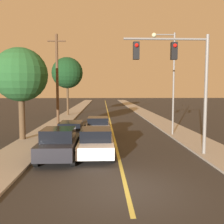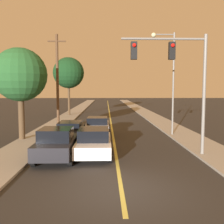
{
  "view_description": "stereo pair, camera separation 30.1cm",
  "coord_description": "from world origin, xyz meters",
  "px_view_note": "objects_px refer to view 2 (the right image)",
  "views": [
    {
      "loc": [
        -0.85,
        -8.59,
        3.58
      ],
      "look_at": [
        0.0,
        13.5,
        1.6
      ],
      "focal_mm": 40.0,
      "sensor_mm": 36.0,
      "label": 1
    },
    {
      "loc": [
        -0.55,
        -8.6,
        3.58
      ],
      "look_at": [
        0.0,
        13.5,
        1.6
      ],
      "focal_mm": 40.0,
      "sensor_mm": 36.0,
      "label": 2
    }
  ],
  "objects_px": {
    "car_near_lane_front": "(94,142)",
    "traffic_signal_mast": "(178,70)",
    "tree_left_near": "(20,75)",
    "streetlamp_right": "(168,71)",
    "utility_pole_left": "(57,80)",
    "car_near_lane_second": "(98,126)",
    "car_outer_lane_second": "(70,130)",
    "tree_left_far": "(69,73)",
    "car_outer_lane_front": "(57,144)"
  },
  "relations": [
    {
      "from": "car_outer_lane_second",
      "to": "utility_pole_left",
      "type": "xyz_separation_m",
      "value": [
        -1.8,
        4.91,
        3.76
      ]
    },
    {
      "from": "car_near_lane_second",
      "to": "traffic_signal_mast",
      "type": "distance_m",
      "value": 8.48
    },
    {
      "from": "car_near_lane_second",
      "to": "utility_pole_left",
      "type": "relative_size",
      "value": 0.47
    },
    {
      "from": "streetlamp_right",
      "to": "tree_left_near",
      "type": "height_order",
      "value": "streetlamp_right"
    },
    {
      "from": "tree_left_far",
      "to": "utility_pole_left",
      "type": "bearing_deg",
      "value": -86.39
    },
    {
      "from": "car_outer_lane_front",
      "to": "streetlamp_right",
      "type": "relative_size",
      "value": 0.5
    },
    {
      "from": "traffic_signal_mast",
      "to": "streetlamp_right",
      "type": "xyz_separation_m",
      "value": [
        0.97,
        5.93,
        0.4
      ]
    },
    {
      "from": "car_near_lane_front",
      "to": "tree_left_near",
      "type": "bearing_deg",
      "value": 141.48
    },
    {
      "from": "car_outer_lane_second",
      "to": "utility_pole_left",
      "type": "relative_size",
      "value": 0.58
    },
    {
      "from": "car_near_lane_second",
      "to": "car_outer_lane_second",
      "type": "relative_size",
      "value": 0.8
    },
    {
      "from": "car_near_lane_second",
      "to": "streetlamp_right",
      "type": "relative_size",
      "value": 0.5
    },
    {
      "from": "car_outer_lane_front",
      "to": "car_outer_lane_second",
      "type": "distance_m",
      "value": 4.99
    },
    {
      "from": "car_near_lane_second",
      "to": "car_outer_lane_front",
      "type": "relative_size",
      "value": 1.0
    },
    {
      "from": "car_near_lane_front",
      "to": "streetlamp_right",
      "type": "xyz_separation_m",
      "value": [
        5.43,
        5.75,
        4.27
      ]
    },
    {
      "from": "car_near_lane_front",
      "to": "car_outer_lane_second",
      "type": "xyz_separation_m",
      "value": [
        -1.88,
        4.33,
        -0.06
      ]
    },
    {
      "from": "car_outer_lane_second",
      "to": "tree_left_far",
      "type": "bearing_deg",
      "value": 98.62
    },
    {
      "from": "traffic_signal_mast",
      "to": "utility_pole_left",
      "type": "height_order",
      "value": "utility_pole_left"
    },
    {
      "from": "car_near_lane_second",
      "to": "tree_left_far",
      "type": "distance_m",
      "value": 16.65
    },
    {
      "from": "utility_pole_left",
      "to": "car_near_lane_front",
      "type": "bearing_deg",
      "value": -68.29
    },
    {
      "from": "tree_left_near",
      "to": "utility_pole_left",
      "type": "bearing_deg",
      "value": 72.44
    },
    {
      "from": "traffic_signal_mast",
      "to": "tree_left_near",
      "type": "xyz_separation_m",
      "value": [
        -9.73,
        4.38,
        -0.05
      ]
    },
    {
      "from": "car_outer_lane_second",
      "to": "traffic_signal_mast",
      "type": "bearing_deg",
      "value": -35.45
    },
    {
      "from": "traffic_signal_mast",
      "to": "tree_left_far",
      "type": "distance_m",
      "value": 23.11
    },
    {
      "from": "car_near_lane_front",
      "to": "car_outer_lane_second",
      "type": "distance_m",
      "value": 4.72
    },
    {
      "from": "car_near_lane_front",
      "to": "traffic_signal_mast",
      "type": "distance_m",
      "value": 5.91
    },
    {
      "from": "traffic_signal_mast",
      "to": "utility_pole_left",
      "type": "distance_m",
      "value": 12.45
    },
    {
      "from": "streetlamp_right",
      "to": "tree_left_near",
      "type": "xyz_separation_m",
      "value": [
        -10.7,
        -1.55,
        -0.45
      ]
    },
    {
      "from": "streetlamp_right",
      "to": "utility_pole_left",
      "type": "distance_m",
      "value": 9.77
    },
    {
      "from": "streetlamp_right",
      "to": "car_outer_lane_front",
      "type": "bearing_deg",
      "value": -138.77
    },
    {
      "from": "car_near_lane_second",
      "to": "utility_pole_left",
      "type": "distance_m",
      "value": 6.19
    },
    {
      "from": "car_outer_lane_second",
      "to": "traffic_signal_mast",
      "type": "height_order",
      "value": "traffic_signal_mast"
    },
    {
      "from": "tree_left_near",
      "to": "tree_left_far",
      "type": "height_order",
      "value": "tree_left_far"
    },
    {
      "from": "car_near_lane_second",
      "to": "streetlamp_right",
      "type": "bearing_deg",
      "value": -1.62
    },
    {
      "from": "traffic_signal_mast",
      "to": "tree_left_far",
      "type": "relative_size",
      "value": 0.81
    },
    {
      "from": "streetlamp_right",
      "to": "tree_left_far",
      "type": "distance_m",
      "value": 18.28
    },
    {
      "from": "car_near_lane_second",
      "to": "traffic_signal_mast",
      "type": "height_order",
      "value": "traffic_signal_mast"
    },
    {
      "from": "car_near_lane_front",
      "to": "tree_left_near",
      "type": "xyz_separation_m",
      "value": [
        -5.27,
        4.2,
        3.82
      ]
    },
    {
      "from": "car_near_lane_second",
      "to": "tree_left_near",
      "type": "height_order",
      "value": "tree_left_near"
    },
    {
      "from": "car_outer_lane_second",
      "to": "car_near_lane_second",
      "type": "bearing_deg",
      "value": 39.89
    },
    {
      "from": "traffic_signal_mast",
      "to": "car_near_lane_front",
      "type": "bearing_deg",
      "value": 177.64
    },
    {
      "from": "tree_left_far",
      "to": "tree_left_near",
      "type": "bearing_deg",
      "value": -92.86
    },
    {
      "from": "car_near_lane_front",
      "to": "car_outer_lane_front",
      "type": "relative_size",
      "value": 1.1
    },
    {
      "from": "car_outer_lane_second",
      "to": "tree_left_far",
      "type": "distance_m",
      "value": 17.75
    },
    {
      "from": "tree_left_near",
      "to": "streetlamp_right",
      "type": "bearing_deg",
      "value": 8.25
    },
    {
      "from": "utility_pole_left",
      "to": "car_near_lane_second",
      "type": "bearing_deg",
      "value": -42.22
    },
    {
      "from": "car_outer_lane_front",
      "to": "traffic_signal_mast",
      "type": "bearing_deg",
      "value": 4.26
    },
    {
      "from": "car_outer_lane_second",
      "to": "streetlamp_right",
      "type": "height_order",
      "value": "streetlamp_right"
    },
    {
      "from": "car_outer_lane_front",
      "to": "streetlamp_right",
      "type": "xyz_separation_m",
      "value": [
        7.31,
        6.4,
        4.21
      ]
    },
    {
      "from": "tree_left_near",
      "to": "car_near_lane_second",
      "type": "bearing_deg",
      "value": 17.92
    },
    {
      "from": "utility_pole_left",
      "to": "tree_left_far",
      "type": "bearing_deg",
      "value": 93.61
    }
  ]
}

